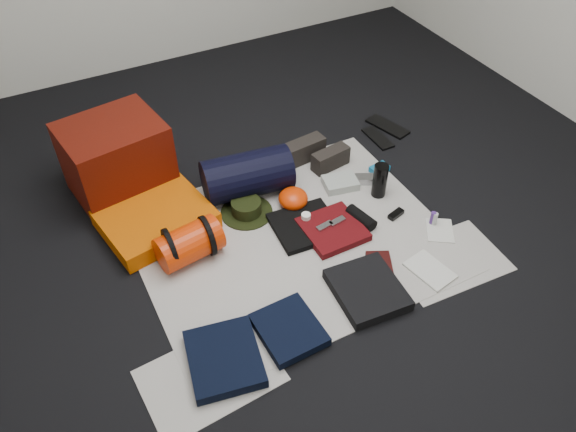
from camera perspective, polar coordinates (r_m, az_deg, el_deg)
name	(u,v)px	position (r m, az deg, el deg)	size (l,w,h in m)	color
floor	(293,243)	(3.04, 0.50, -2.72)	(4.50, 4.50, 0.02)	black
newspaper_mat	(293,241)	(3.03, 0.50, -2.55)	(1.60, 1.30, 0.01)	beige
newspaper_sheet_front_left	(210,376)	(2.56, -7.92, -15.77)	(0.58, 0.40, 0.00)	beige
newspaper_sheet_front_right	(448,261)	(3.05, 15.92, -4.38)	(0.58, 0.40, 0.00)	beige
red_cabinet	(117,159)	(3.35, -16.98, 5.58)	(0.53, 0.44, 0.44)	#530F06
sleeping_pad	(156,219)	(3.15, -13.26, -0.32)	(0.56, 0.46, 0.10)	#D35702
stuff_sack	(189,244)	(2.92, -10.00, -2.77)	(0.19, 0.19, 0.33)	red
sack_strap_left	(170,249)	(2.90, -11.87, -3.27)	(0.22, 0.22, 0.03)	black
sack_strap_right	(207,236)	(2.93, -8.21, -1.98)	(0.22, 0.22, 0.03)	black
navy_duffel	(247,175)	(3.24, -4.17, 4.20)	(0.26, 0.26, 0.51)	black
boonie_brim	(247,212)	(3.19, -4.22, 0.40)	(0.30, 0.30, 0.01)	black
boonie_crown	(246,207)	(3.16, -4.26, 0.94)	(0.17, 0.17, 0.07)	black
hiking_boot_left	(304,150)	(3.52, 1.62, 6.69)	(0.27, 0.10, 0.14)	black
hiking_boot_right	(330,159)	(3.47, 4.34, 5.83)	(0.24, 0.09, 0.12)	black
flip_flop_left	(378,138)	(3.78, 9.10, 7.83)	(0.09, 0.26, 0.01)	black
flip_flop_right	(387,127)	(3.90, 10.07, 8.94)	(0.11, 0.30, 0.02)	black
trousers_navy_a	(224,358)	(2.56, -6.49, -14.19)	(0.31, 0.35, 0.06)	black
trousers_navy_b	(289,330)	(2.63, 0.10, -11.46)	(0.27, 0.31, 0.05)	black
trousers_charcoal	(367,289)	(2.79, 8.05, -7.40)	(0.32, 0.36, 0.06)	black
black_tshirt	(305,226)	(3.08, 1.77, -0.99)	(0.34, 0.32, 0.03)	black
red_shirt	(333,229)	(3.07, 4.55, -1.37)	(0.31, 0.31, 0.04)	#4F080B
orange_stuff_sack	(293,199)	(3.19, 0.53, 1.79)	(0.17, 0.17, 0.11)	red
first_aid_pouch	(340,183)	(3.36, 5.34, 3.38)	(0.20, 0.15, 0.05)	#98A097
water_bottle	(380,180)	(3.27, 9.32, 3.59)	(0.08, 0.08, 0.21)	black
speaker	(361,218)	(3.13, 7.44, -0.17)	(0.07, 0.07, 0.18)	black
compact_camera	(364,179)	(3.40, 7.74, 3.72)	(0.11, 0.07, 0.04)	#A0A1A5
cyan_case	(379,169)	(3.50, 9.27, 4.76)	(0.11, 0.07, 0.04)	#0F6598
toiletry_purple	(433,218)	(3.19, 14.47, -0.22)	(0.03, 0.03, 0.08)	#462474
toiletry_clear	(435,219)	(3.19, 14.67, -0.31)	(0.03, 0.03, 0.08)	#A9AEA9
paperback_book	(380,266)	(2.92, 9.30, -5.02)	(0.12, 0.19, 0.03)	black
map_booklet	(430,270)	(2.97, 14.22, -5.37)	(0.16, 0.24, 0.01)	beige
map_printout	(440,230)	(3.19, 15.16, -1.41)	(0.14, 0.18, 0.01)	beige
sunglasses	(396,214)	(3.21, 10.91, 0.18)	(0.10, 0.04, 0.03)	black
key_cluster	(227,378)	(2.53, -6.23, -16.04)	(0.07, 0.07, 0.01)	#A0A1A5
tape_roll	(306,217)	(3.09, 1.84, -0.07)	(0.05, 0.05, 0.04)	white
energy_bar_a	(325,226)	(3.04, 3.74, -1.02)	(0.10, 0.04, 0.01)	#A0A1A5
energy_bar_b	(337,221)	(3.07, 5.03, -0.53)	(0.10, 0.04, 0.01)	#A0A1A5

